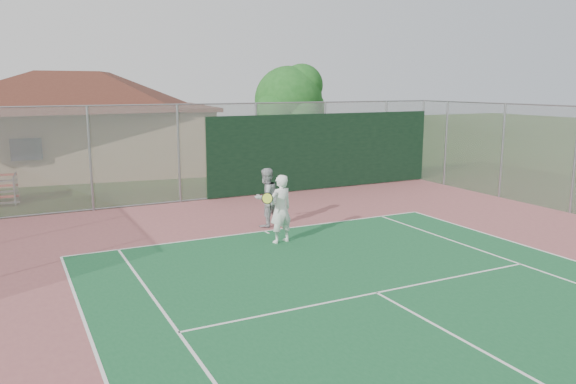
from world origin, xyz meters
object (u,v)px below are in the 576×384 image
object	(u,v)px
clubhouse	(77,112)
tree	(290,103)
player_white_front	(280,209)
player_grey_back	(266,198)

from	to	relation	value
clubhouse	tree	world-z (taller)	clubhouse
clubhouse	player_white_front	distance (m)	16.43
clubhouse	player_grey_back	bearing A→B (deg)	-68.66
clubhouse	tree	xyz separation A→B (m)	(8.53, -5.99, 0.47)
player_grey_back	tree	bearing A→B (deg)	-141.85
clubhouse	player_white_front	bearing A→B (deg)	-71.49
clubhouse	player_grey_back	size ratio (longest dim) A/B	8.15
tree	player_white_front	bearing A→B (deg)	-118.37
clubhouse	tree	size ratio (longest dim) A/B	2.78
clubhouse	player_white_front	world-z (taller)	clubhouse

